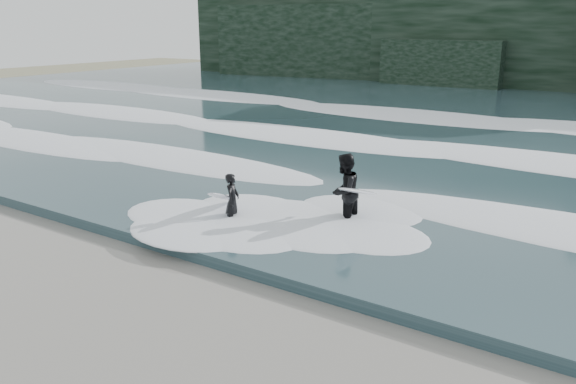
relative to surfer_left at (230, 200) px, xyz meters
The scene contains 8 objects.
ground 5.72m from the surfer_left, 73.01° to the right, with size 120.00×120.00×0.00m, color olive.
sea 23.64m from the surfer_left, 85.98° to the left, with size 90.00×52.00×0.30m, color #2A4249.
headland 40.83m from the surfer_left, 87.66° to the left, with size 70.00×9.00×10.00m, color black.
foam_near 3.96m from the surfer_left, 65.14° to the left, with size 60.00×3.20×0.20m, color white.
foam_mid 10.71m from the surfer_left, 81.10° to the left, with size 60.00×4.00×0.24m, color white.
foam_far 19.65m from the surfer_left, 85.16° to the left, with size 60.00×4.80×0.30m, color white.
surfer_left is the anchor object (origin of this frame).
surfer_right 3.11m from the surfer_left, 30.21° to the left, with size 1.12×1.99×2.05m.
Camera 1 is at (7.57, -5.74, 5.31)m, focal length 35.00 mm.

